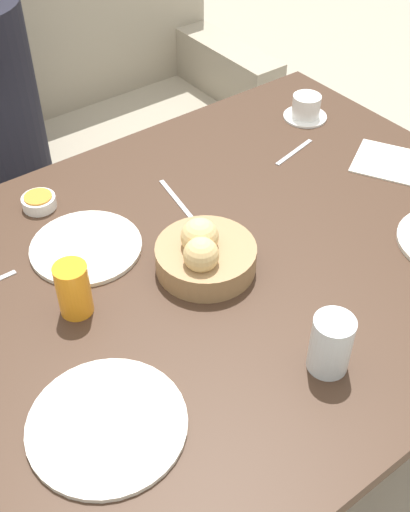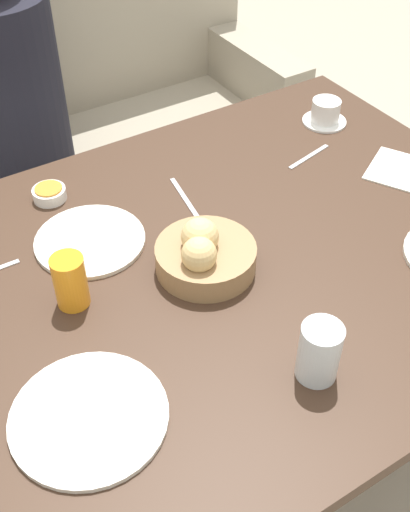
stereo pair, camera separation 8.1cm
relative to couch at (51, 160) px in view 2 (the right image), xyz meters
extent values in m
plane|color=#A89E89|center=(-0.05, -1.19, -0.30)|extent=(10.00, 10.00, 0.00)
cube|color=#3D281C|center=(-0.05, -1.19, 0.42)|extent=(1.47, 1.06, 0.03)
cube|color=#3D281C|center=(0.64, -0.71, 0.05)|extent=(0.06, 0.06, 0.70)
cube|color=#9E937F|center=(0.00, -0.05, -0.10)|extent=(1.79, 0.70, 0.40)
cube|color=#9E937F|center=(0.00, 0.20, 0.32)|extent=(1.79, 0.20, 0.45)
cube|color=#9E937F|center=(0.82, -0.05, 0.00)|extent=(0.14, 0.70, 0.60)
cube|color=#23232D|center=(-0.14, -0.16, -0.10)|extent=(0.32, 0.44, 0.40)
cylinder|color=black|center=(-0.14, -0.16, 0.39)|extent=(0.34, 0.34, 0.58)
cylinder|color=#99754C|center=(-0.07, -1.18, 0.46)|extent=(0.21, 0.21, 0.05)
sphere|color=#DBB775|center=(-0.10, -1.22, 0.51)|extent=(0.07, 0.07, 0.07)
sphere|color=#DBB775|center=(-0.07, -1.17, 0.51)|extent=(0.08, 0.08, 0.08)
cylinder|color=silver|center=(-0.42, -1.39, 0.44)|extent=(0.26, 0.26, 0.01)
cylinder|color=silver|center=(-0.24, -0.99, 0.44)|extent=(0.24, 0.24, 0.01)
cylinder|color=orange|center=(-0.34, -1.13, 0.49)|extent=(0.06, 0.06, 0.11)
cylinder|color=silver|center=(-0.05, -1.52, 0.49)|extent=(0.07, 0.07, 0.12)
cylinder|color=white|center=(0.51, -0.87, 0.44)|extent=(0.12, 0.12, 0.01)
cylinder|color=white|center=(0.51, -0.87, 0.47)|extent=(0.08, 0.08, 0.06)
cylinder|color=white|center=(-0.25, -0.80, 0.45)|extent=(0.08, 0.08, 0.03)
cylinder|color=#C67F28|center=(-0.25, -0.80, 0.46)|extent=(0.06, 0.06, 0.00)
cube|color=#B7B7BC|center=(0.01, -0.98, 0.44)|extent=(0.04, 0.20, 0.00)
cube|color=#B7B7BC|center=(0.37, -0.98, 0.44)|extent=(0.15, 0.04, 0.00)
cube|color=silver|center=(0.53, -1.15, 0.44)|extent=(0.21, 0.21, 0.00)
camera|label=1|loc=(-0.64, -1.95, 1.34)|focal=45.00mm
camera|label=2|loc=(-0.58, -2.00, 1.34)|focal=45.00mm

